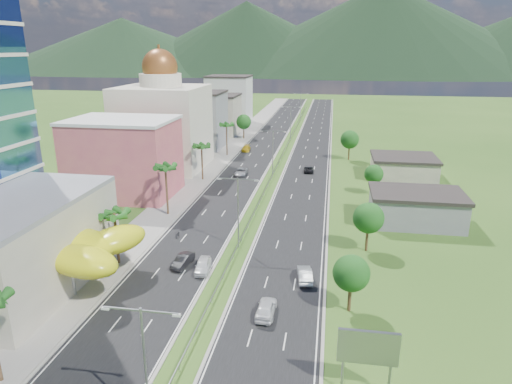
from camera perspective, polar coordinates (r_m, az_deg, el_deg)
The scene contains 37 objects.
ground at distance 60.94m, azimuth -4.09°, elevation -10.78°, with size 500.00×500.00×0.00m, color #2D5119.
road_left at distance 146.39m, azimuth 1.19°, elevation 6.23°, with size 11.00×260.00×0.04m, color black.
road_right at distance 145.06m, azimuth 7.10°, elevation 5.99°, with size 11.00×260.00×0.04m, color black.
sidewalk_left at distance 148.01m, azimuth -2.47°, elevation 6.36°, with size 7.00×260.00×0.12m, color gray.
median_guardrail at distance 127.88m, azimuth 3.37°, elevation 4.80°, with size 0.10×216.06×0.76m.
streetlight_median_a at distance 37.30m, azimuth -13.75°, elevation -19.47°, with size 6.04×0.25×11.00m.
streetlight_median_b at distance 67.15m, azimuth -2.25°, elevation -1.69°, with size 6.04×0.25×11.00m.
streetlight_median_c at distance 105.22m, azimuth 2.13°, elevation 5.44°, with size 6.04×0.25×11.00m.
streetlight_median_d at distance 149.27m, azimuth 4.38°, elevation 9.03°, with size 6.04×0.25×11.00m.
streetlight_median_e at distance 193.75m, azimuth 5.61°, elevation 10.97°, with size 6.04×0.25×11.00m.
lime_canopy at distance 62.98m, azimuth -23.19°, elevation -6.24°, with size 18.00×15.00×7.40m.
pink_shophouse at distance 95.91m, azimuth -16.19°, elevation 4.01°, with size 20.00×15.00×15.00m, color #C04E62.
domed_building at distance 115.95m, azimuth -11.53°, elevation 8.55°, with size 20.00×20.00×28.70m.
midrise_grey at distance 139.53m, azimuth -7.44°, elevation 8.85°, with size 16.00×15.00×16.00m, color gray.
midrise_beige at distance 160.71m, azimuth -5.16°, elevation 9.53°, with size 16.00×15.00×13.00m, color #A49B87.
midrise_white at distance 182.58m, azimuth -3.36°, elevation 11.33°, with size 16.00×15.00×18.00m, color silver.
billboard at distance 42.15m, azimuth 13.84°, elevation -18.54°, with size 5.20×0.35×6.20m.
shed_near at distance 82.83m, azimuth 19.35°, elevation -2.03°, with size 15.00×10.00×5.00m, color gray.
shed_far at distance 111.64m, azimuth 17.92°, elevation 2.90°, with size 14.00×12.00×4.40m, color #A49B87.
palm_tree_b at distance 64.87m, azimuth -17.27°, elevation -2.92°, with size 3.60×3.60×8.10m.
palm_tree_c at distance 81.91m, azimuth -11.26°, elevation 2.83°, with size 3.60×3.60×9.60m.
palm_tree_d at distance 103.36m, azimuth -6.82°, elevation 5.56°, with size 3.60×3.60×8.60m.
palm_tree_e at distance 127.00m, azimuth -3.71°, elevation 8.24°, with size 3.60×3.60×9.40m.
leafy_tree_lfar at distance 151.58m, azimuth -1.55°, elevation 8.76°, with size 4.90×4.90×8.05m.
leafy_tree_ra at distance 52.97m, azimuth 11.83°, elevation -9.93°, with size 4.20×4.20×6.90m.
leafy_tree_rb at distance 68.57m, azimuth 13.89°, elevation -3.19°, with size 4.55×4.55×7.47m.
leafy_tree_rc at distance 95.69m, azimuth 14.51°, elevation 2.18°, with size 3.85×3.85×6.33m.
leafy_tree_rd at distance 124.36m, azimuth 11.63°, elevation 6.44°, with size 4.90×4.90×8.05m.
mountain_ridge at distance 505.07m, azimuth 15.18°, elevation 13.76°, with size 860.00×140.00×90.00m, color black, non-canonical shape.
car_white_near_left at distance 62.69m, azimuth -6.65°, elevation -9.12°, with size 1.93×4.81×1.64m, color white.
car_dark_left at distance 64.57m, azimuth -9.13°, elevation -8.45°, with size 1.63×4.66×1.54m, color black.
car_silver_mid_left at distance 107.92m, azimuth -1.88°, elevation 2.52°, with size 2.59×5.62×1.56m, color #95979C.
car_yellow_far_left at distance 133.72m, azimuth -1.25°, elevation 5.49°, with size 2.20×5.41×1.57m, color gold.
car_white_near_right at distance 53.02m, azimuth 1.26°, elevation -14.31°, with size 2.03×5.04×1.72m, color white.
car_silver_right at distance 60.39m, azimuth 6.11°, elevation -10.20°, with size 1.73×4.96×1.63m, color #ACB0B4.
car_dark_far_right at distance 111.45m, azimuth 6.60°, elevation 2.83°, with size 2.21×4.79×1.33m, color black.
motorcycle at distance 74.02m, azimuth -9.79°, elevation -5.12°, with size 0.57×1.90×1.21m, color black.
Camera 1 is at (12.95, -52.04, 28.95)m, focal length 32.00 mm.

